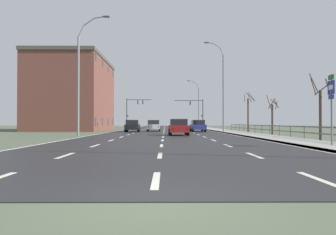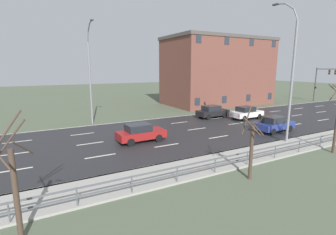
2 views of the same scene
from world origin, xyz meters
name	(u,v)px [view 1 (image 1 of 2)]	position (x,y,z in m)	size (l,w,h in m)	color
ground_plane	(164,131)	(0.00, 48.00, -0.06)	(160.00, 160.00, 0.12)	#4C5642
road_asphalt_strip	(164,129)	(0.00, 59.99, 0.01)	(14.00, 120.00, 0.03)	#232326
sidewalk_right	(209,129)	(8.43, 60.00, 0.06)	(3.00, 120.00, 0.12)	gray
guardrail	(274,129)	(9.85, 24.95, 0.71)	(0.07, 39.32, 1.00)	#515459
street_lamp_midground	(222,88)	(7.45, 38.32, 5.65)	(2.53, 0.24, 11.55)	slate
street_lamp_distant	(198,105)	(7.42, 70.57, 5.15)	(2.71, 0.24, 10.58)	slate
street_lamp_left_bank	(81,77)	(-7.40, 25.42, 5.28)	(2.88, 0.24, 10.87)	slate
highway_sign	(331,101)	(8.39, 11.50, 2.33)	(0.09, 0.68, 3.63)	slate
traffic_signal_right	(197,109)	(6.77, 64.99, 4.02)	(5.88, 0.36, 6.00)	#38383A
traffic_signal_left	(133,108)	(-6.63, 66.68, 4.31)	(5.26, 0.36, 6.27)	#38383A
car_far_left	(154,126)	(-1.45, 42.84, 0.80)	(1.90, 4.14, 1.57)	silver
car_mid_centre	(178,127)	(1.45, 27.54, 0.80)	(1.92, 4.14, 1.57)	maroon
car_distant	(132,126)	(-4.10, 39.60, 0.80)	(1.89, 4.13, 1.57)	black
car_near_left	(198,126)	(4.53, 40.50, 0.80)	(1.98, 4.17, 1.57)	navy
brick_building	(74,94)	(-14.18, 48.44, 5.65)	(10.22, 18.01, 11.28)	brown
bare_tree_near	(320,110)	(11.15, 18.83, 2.12)	(1.40, 1.52, 4.78)	#423328
bare_tree_mid	(272,116)	(11.32, 30.20, 1.90)	(1.19, 1.16, 4.13)	#423328
bare_tree_far	(248,113)	(10.96, 39.11, 2.50)	(1.38, 1.46, 5.15)	#423328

